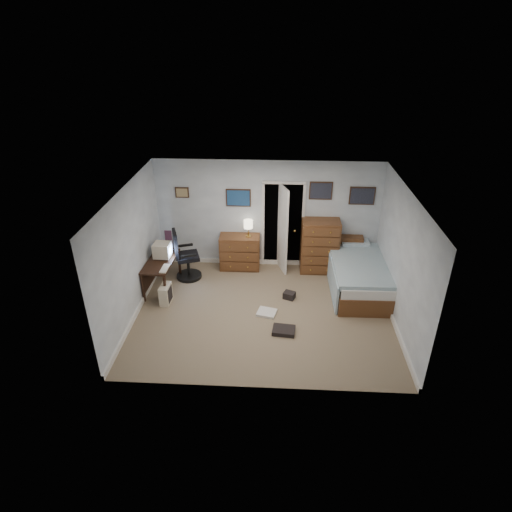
{
  "coord_description": "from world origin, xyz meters",
  "views": [
    {
      "loc": [
        0.23,
        -6.92,
        4.97
      ],
      "look_at": [
        -0.17,
        0.3,
        1.1
      ],
      "focal_mm": 30.0,
      "sensor_mm": 36.0,
      "label": 1
    }
  ],
  "objects_px": {
    "office_chair": "(185,260)",
    "low_dresser": "(240,252)",
    "computer_desk": "(157,267)",
    "bed": "(358,273)",
    "tall_dresser": "(320,246)"
  },
  "relations": [
    {
      "from": "office_chair",
      "to": "low_dresser",
      "type": "height_order",
      "value": "office_chair"
    },
    {
      "from": "computer_desk",
      "to": "office_chair",
      "type": "xyz_separation_m",
      "value": [
        0.49,
        0.44,
        -0.07
      ]
    },
    {
      "from": "computer_desk",
      "to": "bed",
      "type": "xyz_separation_m",
      "value": [
        4.26,
        0.24,
        -0.17
      ]
    },
    {
      "from": "computer_desk",
      "to": "bed",
      "type": "height_order",
      "value": "bed"
    },
    {
      "from": "tall_dresser",
      "to": "bed",
      "type": "distance_m",
      "value": 1.1
    },
    {
      "from": "office_chair",
      "to": "computer_desk",
      "type": "bearing_deg",
      "value": -156.61
    },
    {
      "from": "office_chair",
      "to": "bed",
      "type": "relative_size",
      "value": 0.52
    },
    {
      "from": "tall_dresser",
      "to": "low_dresser",
      "type": "bearing_deg",
      "value": 178.52
    },
    {
      "from": "tall_dresser",
      "to": "office_chair",
      "type": "bearing_deg",
      "value": -171.06
    },
    {
      "from": "computer_desk",
      "to": "low_dresser",
      "type": "relative_size",
      "value": 1.31
    },
    {
      "from": "office_chair",
      "to": "bed",
      "type": "bearing_deg",
      "value": -21.93
    },
    {
      "from": "office_chair",
      "to": "tall_dresser",
      "type": "relative_size",
      "value": 0.94
    },
    {
      "from": "low_dresser",
      "to": "bed",
      "type": "xyz_separation_m",
      "value": [
        2.6,
        -0.73,
        -0.06
      ]
    },
    {
      "from": "computer_desk",
      "to": "office_chair",
      "type": "height_order",
      "value": "office_chair"
    },
    {
      "from": "bed",
      "to": "tall_dresser",
      "type": "bearing_deg",
      "value": 137.53
    }
  ]
}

